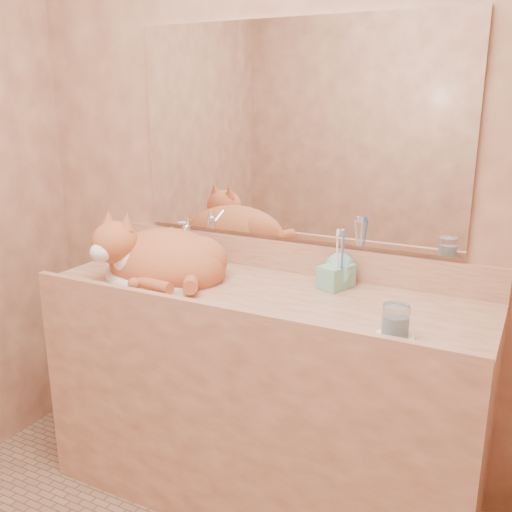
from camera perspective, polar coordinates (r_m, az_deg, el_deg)
The scene contains 12 objects.
wall_back at distance 2.19m, azimuth 3.76°, elevation 8.58°, with size 2.40×0.02×2.50m, color #905941.
vanity_counter at distance 2.21m, azimuth 0.44°, elevation -13.95°, with size 1.60×0.55×0.85m, color #995E44, non-canonical shape.
mirror at distance 2.17m, azimuth 3.70°, elevation 12.22°, with size 1.30×0.02×0.80m, color white.
sink_basin at distance 2.21m, azimuth -9.48°, elevation -0.24°, with size 0.46×0.38×0.14m, color white, non-canonical shape.
faucet at distance 2.34m, azimuth -6.95°, elevation 1.26°, with size 0.05×0.13×0.18m, color white, non-canonical shape.
cat at distance 2.19m, azimuth -9.66°, elevation -0.02°, with size 0.48×0.39×0.26m, color #AF4D28, non-canonical shape.
soap_dispenser at distance 2.02m, azimuth 6.92°, elevation -1.00°, with size 0.09×0.09×0.19m, color #78C1A5.
toothbrush_cup at distance 2.04m, azimuth 8.30°, elevation -2.07°, with size 0.11×0.11×0.11m, color #78C1A5.
toothbrushes at distance 2.02m, azimuth 8.39°, elevation 0.14°, with size 0.04×0.04×0.23m, color silver, non-canonical shape.
saucer at distance 1.70m, azimuth 13.68°, elevation -7.85°, with size 0.11×0.11×0.01m, color white.
water_glass at distance 1.68m, azimuth 13.79°, elevation -6.26°, with size 0.08×0.08×0.09m, color silver.
lotion_bottle at distance 2.42m, azimuth -10.57°, elevation 0.85°, with size 0.05×0.05×0.12m, color silver.
Camera 1 is at (0.86, -0.99, 1.52)m, focal length 40.00 mm.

